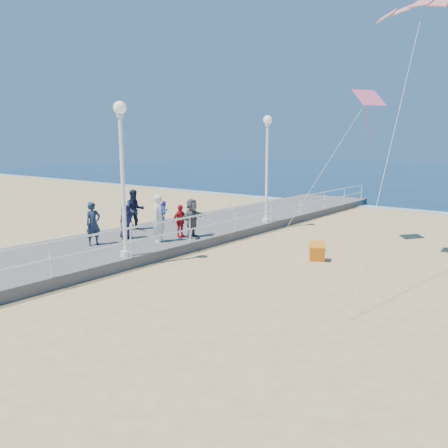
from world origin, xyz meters
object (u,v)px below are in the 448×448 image
Objects in this scene: lamp_post_mid at (122,163)px; spectator_5 at (192,218)px; spectator_0 at (93,224)px; toddler_held at (165,211)px; spectator_7 at (135,210)px; lamp_post_far at (267,158)px; woman_holding_toddler at (160,218)px; box_kite at (317,253)px; spectator_3 at (180,221)px; spectator_4 at (126,222)px.

lamp_post_mid is 4.58m from spectator_5.
toddler_held is at bearing -32.43° from spectator_0.
spectator_7 is at bearing 136.10° from lamp_post_mid.
lamp_post_mid is at bearing -90.00° from lamp_post_far.
woman_holding_toddler reaches higher than spectator_0.
lamp_post_mid reaches higher than spectator_7.
woman_holding_toddler is at bearing 155.11° from spectator_5.
lamp_post_far is 7.14m from box_kite.
spectator_3 is 0.85× the size of spectator_5.
spectator_0 is 1.18× the size of spectator_4.
spectator_5 is at bearing -54.50° from spectator_7.
spectator_7 is (-2.78, -0.13, 0.23)m from spectator_3.
woman_holding_toddler reaches higher than toddler_held.
spectator_0 is 2.84× the size of box_kite.
box_kite is at bearing -87.28° from spectator_5.
woman_holding_toddler reaches higher than spectator_7.
toddler_held is at bearing -75.44° from spectator_4.
spectator_5 is (1.98, 1.94, 0.11)m from spectator_4.
toddler_held is 0.58× the size of spectator_3.
spectator_0 is (-2.38, -8.64, -2.41)m from lamp_post_far.
spectator_0 reaches higher than toddler_held.
spectator_0 is at bearing 129.23° from toddler_held.
spectator_4 is at bearing 124.70° from spectator_5.
lamp_post_mid reaches higher than toddler_held.
woman_holding_toddler reaches higher than spectator_4.
spectator_0 reaches higher than spectator_5.
spectator_5 reaches higher than spectator_4.
box_kite is (4.88, -3.97, -3.36)m from lamp_post_far.
spectator_3 is 2.26m from spectator_4.
spectator_3 reaches higher than box_kite.
toddler_held is 3.06m from spectator_7.
lamp_post_far is at bearing 90.00° from lamp_post_mid.
spectator_5 is (-0.37, 3.87, -2.43)m from lamp_post_mid.
lamp_post_mid is 3.78× the size of spectator_3.
box_kite is (5.66, 2.65, -1.07)m from woman_holding_toddler.
lamp_post_mid is at bearing -91.97° from spectator_0.
spectator_0 is 3.57m from spectator_3.
toddler_held is 2.82m from spectator_0.
spectator_0 is 0.91× the size of spectator_7.
toddler_held is (-0.63, -6.48, -2.00)m from lamp_post_far.
spectator_0 is at bearing 171.36° from lamp_post_mid.
spectator_0 is (-1.76, -2.16, -0.41)m from toddler_held.
spectator_3 is at bearing 164.17° from box_kite.
lamp_post_far is at bearing -17.20° from toddler_held.
lamp_post_mid is 3.39m from woman_holding_toddler.
toddler_held is at bearing -95.54° from lamp_post_far.
lamp_post_far is at bearing -5.13° from spectator_7.
spectator_4 is at bearing 172.48° from box_kite.
woman_holding_toddler is 1.19m from spectator_3.
box_kite is (5.64, 1.50, -0.80)m from spectator_3.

